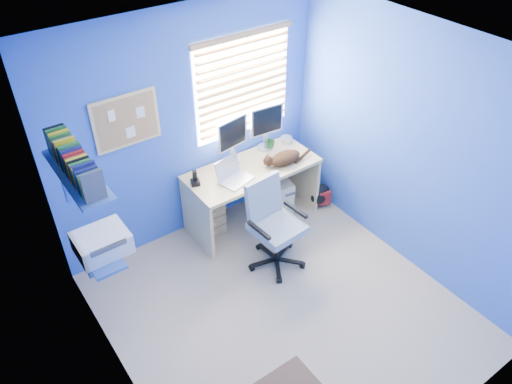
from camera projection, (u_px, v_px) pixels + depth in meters
floor at (283, 309)px, 4.80m from camera, size 3.00×3.20×0.00m
ceiling at (295, 62)px, 3.28m from camera, size 3.00×3.20×0.00m
wall_back at (190, 128)px, 5.07m from camera, size 3.00×0.01×2.50m
wall_front at (453, 345)px, 3.01m from camera, size 3.00×0.01×2.50m
wall_left at (113, 291)px, 3.34m from camera, size 0.01×3.20×2.50m
wall_right at (411, 150)px, 4.73m from camera, size 0.01×3.20×2.50m
desk at (252, 194)px, 5.63m from camera, size 1.47×0.65×0.74m
laptop at (236, 172)px, 5.14m from camera, size 0.39×0.34×0.22m
monitor_left at (232, 141)px, 5.33m from camera, size 0.41×0.19×0.54m
monitor_right at (266, 127)px, 5.56m from camera, size 0.41×0.16×0.54m
phone at (195, 177)px, 5.12m from camera, size 0.12×0.13×0.17m
mug at (270, 145)px, 5.68m from camera, size 0.10×0.09×0.10m
cd_spindle at (286, 140)px, 5.80m from camera, size 0.13×0.13×0.07m
cat at (285, 158)px, 5.43m from camera, size 0.42×0.28×0.14m
tower_pc at (278, 193)px, 5.88m from camera, size 0.26×0.47×0.45m
drawer_boxes at (206, 213)px, 5.53m from camera, size 0.35×0.28×0.54m
yellow_book at (279, 214)px, 5.75m from camera, size 0.03×0.17×0.24m
backpack at (320, 195)px, 5.98m from camera, size 0.31×0.28×0.30m
office_chair at (274, 235)px, 5.11m from camera, size 0.60×0.60×0.97m
window_blinds at (244, 85)px, 5.17m from camera, size 1.15×0.05×1.10m
corkboard at (126, 121)px, 4.58m from camera, size 0.64×0.02×0.52m
wall_shelves at (88, 205)px, 3.79m from camera, size 0.42×0.90×1.05m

